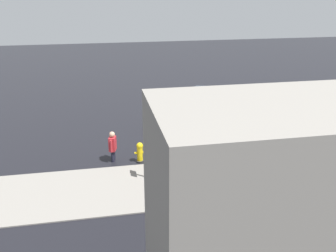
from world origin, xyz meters
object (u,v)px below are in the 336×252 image
(moving_hatchback, at_px, (214,112))
(pedestrian, at_px, (113,145))
(sign_post, at_px, (159,140))
(fire_hydrant, at_px, (140,152))

(moving_hatchback, relative_size, pedestrian, 3.48)
(moving_hatchback, xyz_separation_m, sign_post, (3.24, 4.02, 0.55))
(pedestrian, distance_m, sign_post, 2.62)
(moving_hatchback, height_order, pedestrian, moving_hatchback)
(pedestrian, bearing_deg, fire_hydrant, 164.61)
(sign_post, bearing_deg, fire_hydrant, -74.58)
(pedestrian, bearing_deg, sign_post, 126.99)
(fire_hydrant, height_order, sign_post, sign_post)
(moving_hatchback, distance_m, pedestrian, 5.16)
(fire_hydrant, distance_m, sign_post, 2.11)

